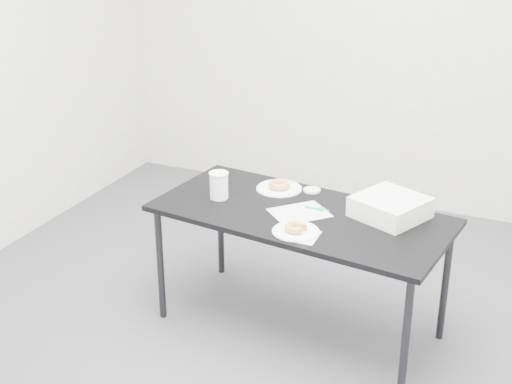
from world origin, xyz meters
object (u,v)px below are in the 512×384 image
at_px(plate_far, 279,189).
at_px(donut_far, 279,185).
at_px(bakery_box, 390,207).
at_px(pen, 317,209).
at_px(plate_near, 296,231).
at_px(scorecard, 299,213).
at_px(table, 301,222).
at_px(donut_near, 296,227).
at_px(coffee_cup, 219,185).

height_order(plate_far, donut_far, donut_far).
bearing_deg(bakery_box, pen, -145.12).
distance_m(plate_near, bakery_box, 0.52).
distance_m(scorecard, plate_far, 0.33).
distance_m(table, bakery_box, 0.46).
bearing_deg(plate_far, table, -47.75).
bearing_deg(table, pen, 51.13).
relative_size(plate_far, bakery_box, 0.80).
relative_size(plate_near, donut_near, 2.13).
bearing_deg(plate_near, donut_far, 120.69).
relative_size(scorecard, donut_far, 2.36).
bearing_deg(donut_far, coffee_cup, -135.20).
bearing_deg(pen, donut_near, -91.06).
xyz_separation_m(plate_far, bakery_box, (0.64, -0.11, 0.05)).
distance_m(donut_near, coffee_cup, 0.57).
height_order(plate_near, coffee_cup, coffee_cup).
xyz_separation_m(table, coffee_cup, (-0.46, -0.00, 0.12)).
height_order(plate_near, donut_far, donut_far).
distance_m(scorecard, donut_near, 0.23).
distance_m(plate_near, coffee_cup, 0.57).
relative_size(plate_near, coffee_cup, 1.57).
bearing_deg(coffee_cup, pen, 7.19).
height_order(table, pen, pen).
bearing_deg(plate_near, pen, 88.95).
xyz_separation_m(plate_far, donut_far, (0.00, 0.00, 0.02)).
distance_m(donut_near, plate_far, 0.54).
bearing_deg(scorecard, pen, 89.21).
bearing_deg(donut_near, table, 104.66).
bearing_deg(coffee_cup, scorecard, -0.71).
distance_m(donut_far, coffee_cup, 0.35).
bearing_deg(plate_far, plate_near, -59.31).
relative_size(pen, bakery_box, 0.41).
height_order(table, donut_far, donut_far).
distance_m(scorecard, bakery_box, 0.45).
bearing_deg(donut_near, plate_far, 120.69).
xyz_separation_m(scorecard, plate_near, (0.06, -0.22, 0.00)).
relative_size(plate_near, bakery_box, 0.73).
xyz_separation_m(plate_near, plate_far, (-0.28, 0.47, -0.00)).
xyz_separation_m(table, plate_far, (-0.22, 0.24, 0.06)).
height_order(pen, donut_far, donut_far).
bearing_deg(plate_near, bakery_box, 44.79).
bearing_deg(pen, plate_far, 147.97).
bearing_deg(pen, bakery_box, 11.25).
height_order(scorecard, pen, pen).
height_order(pen, plate_near, pen).
relative_size(donut_far, bakery_box, 0.38).
relative_size(table, donut_far, 13.37).
bearing_deg(plate_far, bakery_box, -9.30).
height_order(donut_far, bakery_box, bakery_box).
relative_size(coffee_cup, bakery_box, 0.47).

